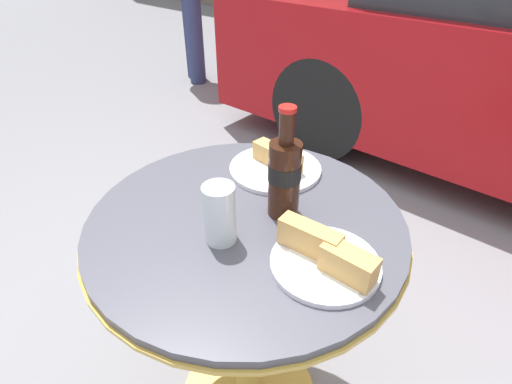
# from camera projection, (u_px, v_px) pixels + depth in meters

# --- Properties ---
(bistro_table) EXTENTS (0.73, 0.73, 0.76)m
(bistro_table) POSITION_uv_depth(u_px,v_px,m) (247.00, 278.00, 1.02)
(bistro_table) COLOR gold
(bistro_table) RESTS_ON ground_plane
(cola_bottle_left) EXTENTS (0.07, 0.07, 0.26)m
(cola_bottle_left) POSITION_uv_depth(u_px,v_px,m) (284.00, 175.00, 0.86)
(cola_bottle_left) COLOR #33190F
(cola_bottle_left) RESTS_ON bistro_table
(drinking_glass) EXTENTS (0.07, 0.07, 0.13)m
(drinking_glass) POSITION_uv_depth(u_px,v_px,m) (220.00, 216.00, 0.81)
(drinking_glass) COLOR black
(drinking_glass) RESTS_ON bistro_table
(lunch_plate_near) EXTENTS (0.25, 0.25, 0.06)m
(lunch_plate_near) POSITION_uv_depth(u_px,v_px,m) (276.00, 165.00, 1.07)
(lunch_plate_near) COLOR white
(lunch_plate_near) RESTS_ON bistro_table
(lunch_plate_far) EXTENTS (0.22, 0.22, 0.07)m
(lunch_plate_far) POSITION_uv_depth(u_px,v_px,m) (326.00, 257.00, 0.77)
(lunch_plate_far) COLOR white
(lunch_plate_far) RESTS_ON bistro_table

